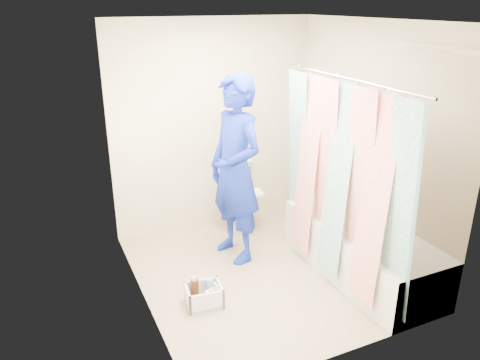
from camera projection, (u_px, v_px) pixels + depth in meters
name	position (u px, v px, depth m)	size (l,w,h in m)	color
floor	(264.00, 271.00, 4.72)	(2.60, 2.60, 0.00)	gray
ceiling	(269.00, 20.00, 3.85)	(2.40, 2.60, 0.02)	white
wall_back	(214.00, 126.00, 5.39)	(2.40, 0.02, 2.40)	#BAAE8F
wall_front	(355.00, 213.00, 3.18)	(2.40, 0.02, 2.40)	#BAAE8F
wall_left	(136.00, 178.00, 3.82)	(0.02, 2.60, 2.40)	#BAAE8F
wall_right	(371.00, 143.00, 4.75)	(0.02, 2.60, 2.40)	#BAAE8F
bathtub	(361.00, 249.00, 4.59)	(0.70, 1.75, 0.50)	silver
curtain_rod	(348.00, 79.00, 3.86)	(0.02, 0.02, 1.90)	silver
shower_curtain	(339.00, 183.00, 4.19)	(0.06, 1.75, 1.80)	white
toilet	(240.00, 195.00, 5.59)	(0.42, 0.74, 0.75)	white
tank_lid	(243.00, 194.00, 5.45)	(0.46, 0.20, 0.04)	white
tank_internals	(232.00, 161.00, 5.63)	(0.18, 0.07, 0.25)	black
plumber	(235.00, 170.00, 4.68)	(0.70, 0.46, 1.92)	navy
cleaning_caddy	(205.00, 296.00, 4.17)	(0.35, 0.29, 0.24)	white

